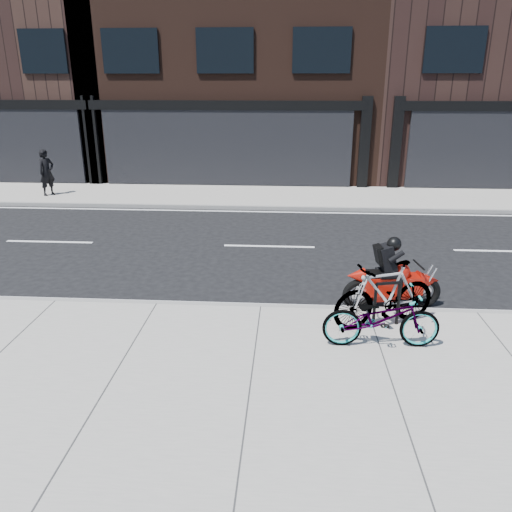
# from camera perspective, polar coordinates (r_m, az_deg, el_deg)

# --- Properties ---
(ground) EXTENTS (120.00, 120.00, 0.00)m
(ground) POSITION_cam_1_polar(r_m,az_deg,el_deg) (11.36, 1.10, -2.08)
(ground) COLOR black
(ground) RESTS_ON ground
(sidewalk_near) EXTENTS (60.00, 6.00, 0.13)m
(sidewalk_near) POSITION_cam_1_polar(r_m,az_deg,el_deg) (6.93, -0.94, -16.94)
(sidewalk_near) COLOR gray
(sidewalk_near) RESTS_ON ground
(sidewalk_far) EXTENTS (60.00, 3.50, 0.13)m
(sidewalk_far) POSITION_cam_1_polar(r_m,az_deg,el_deg) (18.76, 2.22, 6.83)
(sidewalk_far) COLOR gray
(sidewalk_far) RESTS_ON ground
(building_midwest) EXTENTS (10.00, 10.00, 12.00)m
(building_midwest) POSITION_cam_1_polar(r_m,az_deg,el_deg) (28.04, -24.50, 21.62)
(building_midwest) COLOR black
(building_midwest) RESTS_ON ground
(building_center) EXTENTS (12.00, 10.00, 14.50)m
(building_center) POSITION_cam_1_polar(r_m,az_deg,el_deg) (25.36, -2.10, 26.45)
(building_center) COLOR black
(building_center) RESTS_ON ground
(building_mideast) EXTENTS (12.00, 10.00, 12.50)m
(building_mideast) POSITION_cam_1_polar(r_m,az_deg,el_deg) (26.88, 26.56, 22.05)
(building_mideast) COLOR black
(building_mideast) RESTS_ON ground
(bike_rack) EXTENTS (0.48, 0.15, 0.81)m
(bike_rack) POSITION_cam_1_polar(r_m,az_deg,el_deg) (8.89, 14.74, -4.87)
(bike_rack) COLOR black
(bike_rack) RESTS_ON sidewalk_near
(bicycle_front) EXTENTS (1.88, 0.72, 0.97)m
(bicycle_front) POSITION_cam_1_polar(r_m,az_deg,el_deg) (8.19, 14.12, -6.89)
(bicycle_front) COLOR gray
(bicycle_front) RESTS_ON sidewalk_near
(bicycle_rear) EXTENTS (1.99, 1.23, 1.16)m
(bicycle_rear) POSITION_cam_1_polar(r_m,az_deg,el_deg) (8.84, 14.49, -4.27)
(bicycle_rear) COLOR gray
(bicycle_rear) RESTS_ON sidewalk_near
(motorcycle) EXTENTS (1.93, 0.58, 1.44)m
(motorcycle) POSITION_cam_1_polar(r_m,az_deg,el_deg) (9.89, 15.83, -2.58)
(motorcycle) COLOR black
(motorcycle) RESTS_ON ground
(pedestrian) EXTENTS (0.65, 0.73, 1.68)m
(pedestrian) POSITION_cam_1_polar(r_m,az_deg,el_deg) (20.07, -22.80, 8.80)
(pedestrian) COLOR black
(pedestrian) RESTS_ON sidewalk_far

